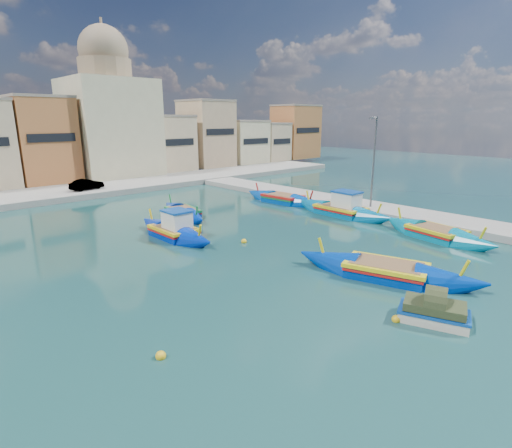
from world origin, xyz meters
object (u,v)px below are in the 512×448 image
luzzu_cyan_south (436,234)px  tender_near (434,313)px  church_block (109,114)px  luzzu_blue_cabin (174,232)px  luzzu_green (183,214)px  luzzu_cyan_mid (283,200)px  luzzu_turquoise_cabin (341,211)px  luzzu_blue_south (386,272)px  quay_street_lamp (373,162)px

luzzu_cyan_south → tender_near: size_ratio=3.00×
church_block → luzzu_cyan_south: size_ratio=2.15×
luzzu_blue_cabin → luzzu_green: luzzu_blue_cabin is taller
luzzu_cyan_mid → tender_near: bearing=-122.2°
luzzu_blue_cabin → tender_near: bearing=-86.0°
church_block → luzzu_turquoise_cabin: size_ratio=1.88×
tender_near → luzzu_green: bearing=83.5°
church_block → luzzu_blue_south: 43.46m
church_block → luzzu_cyan_south: church_block is taller
tender_near → luzzu_blue_cabin: bearing=94.0°
quay_street_lamp → luzzu_turquoise_cabin: 4.90m
luzzu_blue_south → tender_near: (-2.77, -3.65, 0.11)m
luzzu_turquoise_cabin → luzzu_green: bearing=139.2°
luzzu_green → church_block: bearing=78.0°
luzzu_turquoise_cabin → tender_near: (-12.39, -13.18, 0.01)m
luzzu_turquoise_cabin → luzzu_cyan_mid: 6.87m
luzzu_turquoise_cabin → luzzu_blue_cabin: bearing=163.7°
tender_near → luzzu_turquoise_cabin: bearing=46.8°
quay_street_lamp → luzzu_cyan_mid: quay_street_lamp is taller
luzzu_turquoise_cabin → luzzu_green: 13.10m
quay_street_lamp → luzzu_cyan_mid: 9.28m
church_block → luzzu_cyan_mid: church_block is taller
church_block → quay_street_lamp: (7.44, -34.00, -4.07)m
quay_street_lamp → luzzu_blue_cabin: bearing=162.6°
quay_street_lamp → luzzu_blue_south: (-12.31, -8.42, -4.04)m
quay_street_lamp → luzzu_cyan_mid: (-2.44, 7.98, -4.05)m
luzzu_turquoise_cabin → luzzu_blue_cabin: size_ratio=1.20×
luzzu_blue_cabin → luzzu_green: (3.68, 4.58, -0.10)m
church_block → luzzu_blue_cabin: bearing=-107.0°
quay_street_lamp → luzzu_blue_cabin: 17.53m
tender_near → quay_street_lamp: bearing=38.7°
luzzu_cyan_south → luzzu_cyan_mid: bearing=85.7°
quay_street_lamp → luzzu_green: bearing=142.5°
luzzu_blue_cabin → tender_near: 17.21m
luzzu_blue_cabin → luzzu_cyan_mid: 14.15m
luzzu_green → luzzu_cyan_south: bearing=-61.9°
church_block → luzzu_blue_cabin: (-8.85, -28.90, -8.04)m
luzzu_blue_south → luzzu_blue_cabin: bearing=106.4°
church_block → luzzu_turquoise_cabin: 34.18m
luzzu_cyan_mid → luzzu_blue_cabin: bearing=-168.2°
quay_street_lamp → luzzu_turquoise_cabin: bearing=157.5°
luzzu_blue_cabin → luzzu_green: bearing=51.2°
church_block → luzzu_green: 26.17m
quay_street_lamp → luzzu_blue_cabin: (-16.30, 5.10, -3.97)m
luzzu_blue_south → luzzu_cyan_south: 8.80m
luzzu_turquoise_cabin → luzzu_blue_south: size_ratio=1.02×
luzzu_blue_cabin → luzzu_blue_south: (3.99, -13.52, -0.07)m
luzzu_turquoise_cabin → luzzu_green: (-9.92, 8.56, -0.13)m
luzzu_green → luzzu_blue_south: size_ratio=0.80×
luzzu_blue_south → tender_near: size_ratio=3.36×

